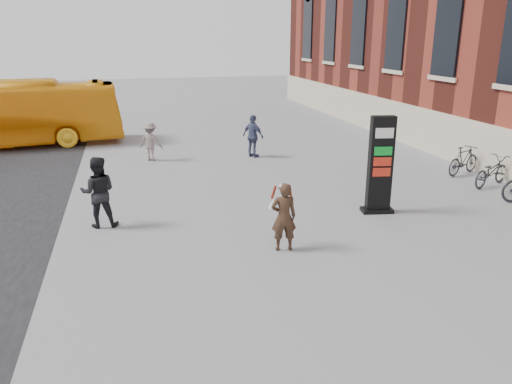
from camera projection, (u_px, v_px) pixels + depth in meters
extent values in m
plane|color=#9E9EA3|center=(273.00, 254.00, 11.58)|extent=(100.00, 100.00, 0.00)
cube|color=beige|center=(466.00, 143.00, 19.09)|extent=(0.18, 44.00, 1.80)
cube|color=black|center=(380.00, 165.00, 13.90)|extent=(0.70, 0.38, 2.76)
cube|color=black|center=(377.00, 210.00, 14.30)|extent=(0.95, 0.59, 0.11)
cube|color=white|center=(383.00, 132.00, 13.62)|extent=(0.54, 0.39, 0.28)
cube|color=#09761E|center=(381.00, 150.00, 13.77)|extent=(0.54, 0.39, 0.24)
cube|color=#9E2011|center=(381.00, 160.00, 13.86)|extent=(0.54, 0.39, 0.24)
cube|color=#9E2011|center=(380.00, 171.00, 13.95)|extent=(0.54, 0.39, 0.24)
imported|color=black|center=(284.00, 217.00, 11.57)|extent=(0.64, 0.45, 1.65)
cylinder|color=white|center=(284.00, 186.00, 11.34)|extent=(0.23, 0.23, 0.05)
cone|color=white|center=(290.00, 201.00, 11.74)|extent=(0.24, 0.23, 0.40)
cylinder|color=maroon|center=(290.00, 191.00, 11.66)|extent=(0.14, 0.13, 0.34)
cone|color=white|center=(274.00, 202.00, 11.68)|extent=(0.24, 0.24, 0.40)
cylinder|color=maroon|center=(274.00, 192.00, 11.60)|extent=(0.13, 0.14, 0.34)
imported|color=#FFAE19|center=(0.00, 114.00, 22.22)|extent=(10.58, 2.98, 2.92)
imported|color=black|center=(98.00, 192.00, 12.99)|extent=(0.96, 0.77, 1.89)
imported|color=gray|center=(151.00, 142.00, 19.93)|extent=(1.15, 1.01, 1.55)
imported|color=#404969|center=(253.00, 136.00, 20.46)|extent=(0.96, 1.08, 1.75)
imported|color=#28282F|center=(491.00, 171.00, 16.66)|extent=(1.99, 1.34, 0.99)
imported|color=#28282F|center=(464.00, 160.00, 18.00)|extent=(1.81, 1.10, 1.05)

